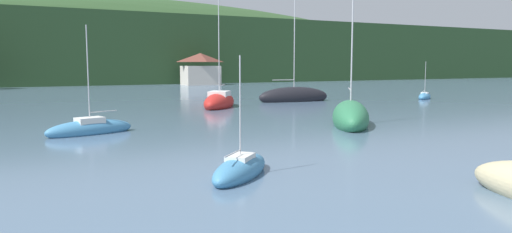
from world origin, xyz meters
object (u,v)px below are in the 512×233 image
sailboat_mid_5 (90,129)px  sailboat_far_10 (294,97)px  sailboat_far_6 (219,102)px  sailboat_near_0 (240,169)px  sailboat_far_3 (425,97)px  shore_building_central (201,69)px  sailboat_mid_4 (350,117)px

sailboat_mid_5 → sailboat_far_10: (23.77, 15.73, 0.21)m
sailboat_far_6 → sailboat_far_10: 10.58m
sailboat_far_6 → sailboat_near_0: bearing=15.5°
sailboat_far_3 → sailboat_near_0: bearing=-178.9°
sailboat_near_0 → shore_building_central: bearing=26.7°
shore_building_central → sailboat_far_3: bearing=-77.7°
sailboat_near_0 → sailboat_mid_5: 14.08m
sailboat_near_0 → sailboat_far_3: size_ratio=1.00×
shore_building_central → sailboat_near_0: size_ratio=1.54×
sailboat_mid_5 → sailboat_far_10: size_ratio=0.54×
shore_building_central → sailboat_mid_4: size_ratio=0.62×
sailboat_far_3 → sailboat_far_6: size_ratio=0.44×
sailboat_mid_4 → sailboat_far_6: sailboat_mid_4 is taller
shore_building_central → sailboat_far_6: bearing=-108.1°
shore_building_central → sailboat_mid_4: (-12.78, -64.33, -2.59)m
sailboat_far_3 → sailboat_far_10: size_ratio=0.38×
sailboat_mid_5 → sailboat_far_6: bearing=-153.0°
sailboat_mid_5 → sailboat_far_10: sailboat_far_10 is taller
sailboat_mid_5 → shore_building_central: bearing=-132.1°
sailboat_near_0 → sailboat_far_10: sailboat_far_10 is taller
sailboat_far_3 → sailboat_far_6: sailboat_far_6 is taller
sailboat_near_0 → sailboat_mid_4: 16.40m
shore_building_central → sailboat_near_0: (-25.75, -74.37, -2.87)m
sailboat_mid_4 → sailboat_mid_5: (-16.47, 3.60, -0.22)m
sailboat_near_0 → sailboat_far_6: sailboat_far_6 is taller
shore_building_central → sailboat_mid_5: bearing=-115.7°
sailboat_far_3 → sailboat_far_6: (-26.29, 0.84, 0.25)m
sailboat_far_3 → sailboat_mid_4: 28.13m
sailboat_mid_4 → shore_building_central: bearing=-155.6°
sailboat_far_10 → sailboat_far_3: bearing=-8.2°
sailboat_far_6 → sailboat_mid_4: bearing=46.3°
sailboat_near_0 → sailboat_far_3: sailboat_far_3 is taller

